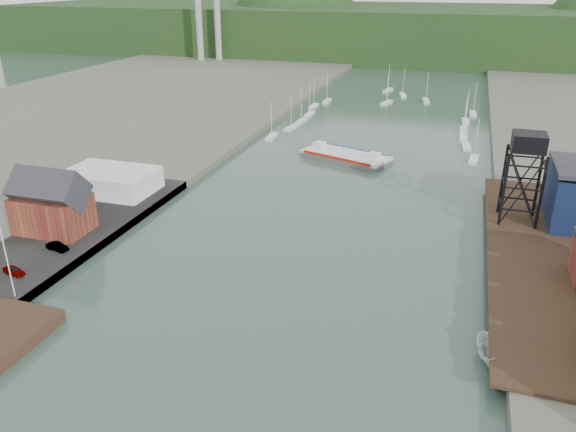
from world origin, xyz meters
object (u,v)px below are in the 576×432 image
Objects in this scene: lift_tower at (528,148)px; chain_ferry at (346,156)px; motorboat at (487,351)px; car_west_a at (14,271)px; harbor_building at (52,207)px.

chain_ferry is (-38.29, 32.65, -14.74)m from lift_tower.
car_west_a reaches higher than motorboat.
chain_ferry is at bearing 139.55° from lift_tower.
harbor_building is at bearing 162.59° from motorboat.
harbor_building is 1.98× the size of motorboat.
chain_ferry reaches higher than motorboat.
lift_tower is 2.60× the size of motorboat.
chain_ferry is 3.85× the size of motorboat.
lift_tower is 4.23× the size of car_west_a.
lift_tower is 43.41m from motorboat.
harbor_building is 3.23× the size of car_west_a.
chain_ferry is 6.27× the size of car_west_a.
chain_ferry is at bearing 57.45° from harbor_building.
car_west_a is (-34.24, -75.62, 1.33)m from chain_ferry.
harbor_building reaches higher than motorboat.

